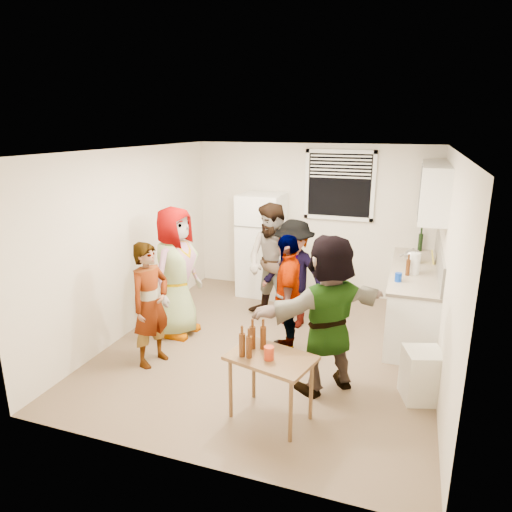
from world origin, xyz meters
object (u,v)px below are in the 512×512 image
at_px(blue_cup, 398,282).
at_px(beer_bottle_table, 249,357).
at_px(kettle, 412,262).
at_px(serving_table, 270,417).
at_px(beer_bottle_counter, 407,275).
at_px(guest_back_right, 293,324).
at_px(guest_black, 287,352).
at_px(wine_bottle, 419,251).
at_px(refrigerator, 262,244).
at_px(red_cup, 269,359).
at_px(guest_grey, 179,333).
at_px(guest_orange, 325,387).
at_px(guest_back_left, 272,318).
at_px(trash_bin, 422,377).
at_px(guest_stripe, 154,362).

relative_size(blue_cup, beer_bottle_table, 0.52).
relative_size(kettle, serving_table, 0.33).
relative_size(beer_bottle_counter, guest_back_right, 0.14).
relative_size(serving_table, guest_black, 0.52).
height_order(wine_bottle, serving_table, wine_bottle).
height_order(refrigerator, red_cup, refrigerator).
relative_size(serving_table, guest_grey, 0.45).
bearing_deg(blue_cup, wine_bottle, 81.08).
height_order(guest_grey, guest_orange, guest_grey).
height_order(blue_cup, guest_black, blue_cup).
bearing_deg(red_cup, blue_cup, 62.09).
height_order(beer_bottle_table, guest_back_left, beer_bottle_table).
bearing_deg(trash_bin, serving_table, -149.30).
height_order(refrigerator, trash_bin, refrigerator).
bearing_deg(wine_bottle, trash_bin, -88.19).
relative_size(refrigerator, kettle, 6.54).
height_order(guest_stripe, guest_black, guest_black).
xyz_separation_m(kettle, trash_bin, (0.19, -2.04, -0.65)).
bearing_deg(guest_back_right, blue_cup, 5.99).
bearing_deg(serving_table, kettle, 67.15).
height_order(kettle, wine_bottle, wine_bottle).
distance_m(refrigerator, trash_bin, 3.63).
distance_m(wine_bottle, guest_stripe, 4.30).
xyz_separation_m(trash_bin, serving_table, (-1.39, -0.83, -0.25)).
height_order(beer_bottle_counter, guest_orange, beer_bottle_counter).
height_order(beer_bottle_counter, guest_stripe, beer_bottle_counter).
bearing_deg(blue_cup, guest_grey, -169.28).
distance_m(serving_table, guest_back_left, 2.42).
bearing_deg(red_cup, kettle, 67.51).
height_order(guest_grey, guest_back_right, guest_back_right).
relative_size(beer_bottle_counter, guest_black, 0.14).
distance_m(blue_cup, guest_back_left, 2.00).
relative_size(wine_bottle, blue_cup, 2.39).
bearing_deg(beer_bottle_counter, guest_orange, -116.26).
bearing_deg(guest_black, guest_back_left, -165.83).
bearing_deg(guest_black, guest_orange, 30.70).
bearing_deg(refrigerator, trash_bin, -43.69).
xyz_separation_m(serving_table, beer_bottle_table, (-0.19, -0.09, 0.67)).
relative_size(blue_cup, serving_table, 0.14).
bearing_deg(guest_back_right, guest_grey, -135.13).
height_order(beer_bottle_table, guest_orange, beer_bottle_table).
bearing_deg(beer_bottle_counter, guest_stripe, -149.77).
xyz_separation_m(wine_bottle, beer_bottle_counter, (-0.15, -1.32, -0.00)).
height_order(wine_bottle, guest_stripe, wine_bottle).
distance_m(refrigerator, beer_bottle_table, 3.53).
height_order(wine_bottle, beer_bottle_table, wine_bottle).
relative_size(refrigerator, red_cup, 13.19).
height_order(kettle, guest_orange, kettle).
bearing_deg(guest_back_left, serving_table, -52.86).
xyz_separation_m(guest_back_left, guest_orange, (1.10, -1.60, 0.00)).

